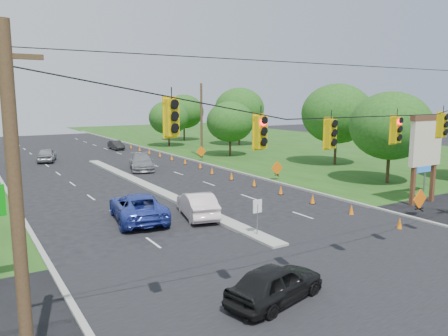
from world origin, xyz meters
TOP-DOWN VIEW (x-y plane):
  - ground at (0.00, 0.00)m, footprint 160.00×160.00m
  - grass_right at (30.00, 20.00)m, footprint 40.00×160.00m
  - cross_street at (0.00, 0.00)m, footprint 160.00×14.00m
  - curb_left at (-10.10, 30.00)m, footprint 0.25×110.00m
  - curb_right at (10.10, 30.00)m, footprint 0.25×110.00m
  - median at (0.00, 21.00)m, footprint 1.00×34.00m
  - median_sign at (0.00, 6.00)m, footprint 0.55×0.06m
  - signal_span at (-0.05, -1.00)m, footprint 25.60×0.32m
  - utility_pole_far_right at (12.50, 35.00)m, footprint 0.28×0.28m
  - pylon_sign at (14.31, 6.20)m, footprint 5.90×2.30m
  - cone_0 at (7.62, 3.00)m, footprint 0.32×0.32m
  - cone_1 at (7.62, 6.50)m, footprint 0.32×0.32m
  - cone_2 at (7.62, 10.00)m, footprint 0.32×0.32m
  - cone_3 at (7.62, 13.50)m, footprint 0.32×0.32m
  - cone_4 at (7.62, 17.00)m, footprint 0.32×0.32m
  - cone_5 at (7.62, 20.50)m, footprint 0.32×0.32m
  - cone_6 at (7.62, 24.00)m, footprint 0.32×0.32m
  - cone_7 at (8.22, 27.50)m, footprint 0.32×0.32m
  - cone_8 at (8.22, 31.00)m, footprint 0.32×0.32m
  - cone_9 at (8.22, 34.50)m, footprint 0.32×0.32m
  - cone_10 at (8.22, 38.00)m, footprint 0.32×0.32m
  - cone_11 at (8.22, 41.50)m, footprint 0.32×0.32m
  - cone_12 at (8.22, 45.00)m, footprint 0.32×0.32m
  - cone_13 at (8.22, 48.50)m, footprint 0.32×0.32m
  - work_sign_0 at (10.80, 4.00)m, footprint 1.27×0.58m
  - work_sign_1 at (10.80, 18.00)m, footprint 1.27×0.58m
  - work_sign_2 at (10.80, 32.00)m, footprint 1.27×0.58m
  - tree_7 at (18.00, 12.00)m, footprint 6.72×6.72m
  - tree_8 at (22.00, 22.00)m, footprint 7.56×7.56m
  - tree_9 at (16.00, 34.00)m, footprint 5.88×5.88m
  - tree_10 at (24.00, 44.00)m, footprint 7.56×7.56m
  - tree_11 at (20.00, 55.00)m, footprint 6.72×6.72m
  - tree_12 at (14.00, 48.00)m, footprint 5.88×5.88m
  - black_sedan at (-3.75, -0.31)m, footprint 4.47×2.65m
  - white_sedan at (-0.80, 11.19)m, footprint 2.74×5.02m
  - blue_pickup at (-4.18, 12.41)m, footprint 3.70×6.35m
  - silver_car_far at (2.76, 29.93)m, footprint 3.69×5.94m
  - silver_car_oncoming at (-4.47, 41.04)m, footprint 3.01×4.94m
  - dark_car_receding at (6.06, 48.59)m, footprint 1.39×3.85m

SIDE VIEW (x-z plane):
  - ground at x=0.00m, z-range 0.00..0.00m
  - grass_right at x=30.00m, z-range -0.03..0.03m
  - cross_street at x=0.00m, z-range -0.01..0.01m
  - curb_left at x=-10.10m, z-range -0.08..0.08m
  - curb_right at x=10.10m, z-range -0.08..0.08m
  - median at x=0.00m, z-range -0.09..0.09m
  - cone_0 at x=7.62m, z-range 0.00..0.70m
  - cone_1 at x=7.62m, z-range 0.00..0.70m
  - cone_2 at x=7.62m, z-range 0.00..0.70m
  - cone_3 at x=7.62m, z-range 0.00..0.70m
  - cone_4 at x=7.62m, z-range 0.00..0.70m
  - cone_5 at x=7.62m, z-range 0.00..0.70m
  - cone_6 at x=7.62m, z-range 0.00..0.70m
  - cone_7 at x=8.22m, z-range 0.00..0.70m
  - cone_8 at x=8.22m, z-range 0.00..0.70m
  - cone_9 at x=8.22m, z-range 0.00..0.70m
  - cone_10 at x=8.22m, z-range 0.00..0.70m
  - cone_11 at x=8.22m, z-range 0.00..0.70m
  - cone_12 at x=8.22m, z-range 0.00..0.70m
  - cone_13 at x=8.22m, z-range 0.00..0.70m
  - dark_car_receding at x=6.06m, z-range 0.00..1.26m
  - black_sedan at x=-3.75m, z-range 0.00..1.43m
  - white_sedan at x=-0.80m, z-range 0.00..1.57m
  - silver_car_oncoming at x=-4.47m, z-range 0.00..1.57m
  - silver_car_far at x=2.76m, z-range 0.00..1.61m
  - blue_pickup at x=-4.18m, z-range 0.00..1.66m
  - work_sign_0 at x=10.80m, z-range 0.41..1.78m
  - work_sign_1 at x=10.80m, z-range 0.41..1.78m
  - work_sign_2 at x=10.80m, z-range 0.41..1.78m
  - median_sign at x=0.00m, z-range 0.44..2.49m
  - pylon_sign at x=14.31m, z-range 0.94..7.06m
  - tree_9 at x=16.00m, z-range 0.91..7.77m
  - tree_12 at x=14.00m, z-range 0.91..7.77m
  - utility_pole_far_right at x=12.50m, z-range 0.00..9.00m
  - tree_7 at x=18.00m, z-range 1.04..8.88m
  - tree_11 at x=20.00m, z-range 1.04..8.88m
  - signal_span at x=-0.05m, z-range 0.47..9.47m
  - tree_8 at x=22.00m, z-range 1.17..9.99m
  - tree_10 at x=24.00m, z-range 1.17..9.99m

